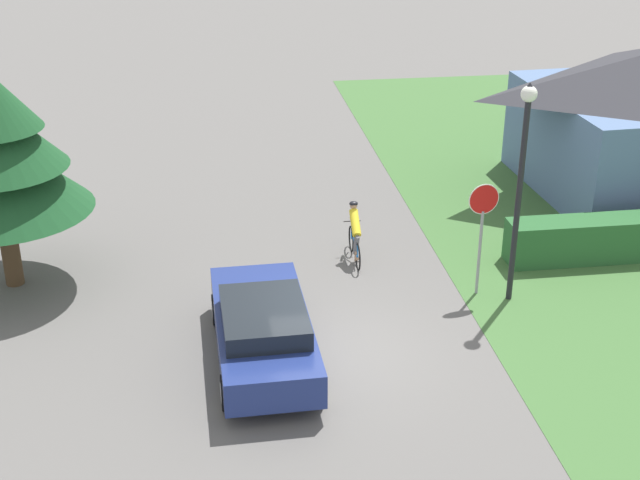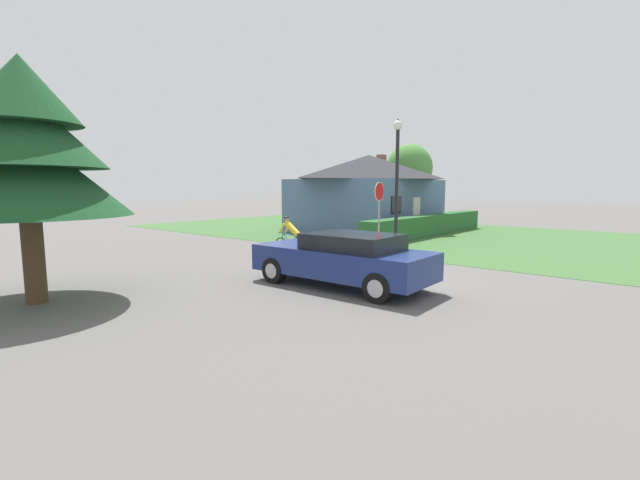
# 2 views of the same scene
# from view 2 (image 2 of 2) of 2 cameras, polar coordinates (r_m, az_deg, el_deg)

# --- Properties ---
(ground_plane) EXTENTS (140.00, 140.00, 0.00)m
(ground_plane) POSITION_cam_2_polar(r_m,az_deg,el_deg) (12.36, 7.23, -4.95)
(ground_plane) COLOR #5B5956
(grass_verge_right) EXTENTS (16.00, 36.00, 0.01)m
(grass_verge_right) POSITION_cam_2_polar(r_m,az_deg,el_deg) (24.11, 13.90, 0.72)
(grass_verge_right) COLOR #3D6633
(grass_verge_right) RESTS_ON ground
(cottage_house) EXTENTS (9.96, 7.27, 4.73)m
(cottage_house) POSITION_cam_2_polar(r_m,az_deg,el_deg) (26.51, 6.50, 6.49)
(cottage_house) COLOR slate
(cottage_house) RESTS_ON ground
(hedge_row) EXTENTS (11.88, 0.90, 1.11)m
(hedge_row) POSITION_cam_2_polar(r_m,az_deg,el_deg) (23.49, 14.32, 1.90)
(hedge_row) COLOR #285B2D
(hedge_row) RESTS_ON ground
(sedan_left_lane) EXTENTS (2.02, 4.79, 1.39)m
(sedan_left_lane) POSITION_cam_2_polar(r_m,az_deg,el_deg) (11.05, 3.13, -2.52)
(sedan_left_lane) COLOR navy
(sedan_left_lane) RESTS_ON ground
(cyclist) EXTENTS (0.44, 1.78, 1.51)m
(cyclist) POSITION_cam_2_polar(r_m,az_deg,el_deg) (15.90, -3.80, 0.41)
(cyclist) COLOR black
(cyclist) RESTS_ON ground
(stop_sign) EXTENTS (0.73, 0.09, 2.76)m
(stop_sign) POSITION_cam_2_polar(r_m,az_deg,el_deg) (16.47, 7.88, 4.88)
(stop_sign) COLOR gray
(stop_sign) RESTS_ON ground
(street_lamp) EXTENTS (0.36, 0.36, 5.15)m
(street_lamp) POSITION_cam_2_polar(r_m,az_deg,el_deg) (16.87, 10.25, 9.56)
(street_lamp) COLOR black
(street_lamp) RESTS_ON ground
(conifer_tall_near) EXTENTS (4.18, 4.18, 5.33)m
(conifer_tall_near) POSITION_cam_2_polar(r_m,az_deg,el_deg) (11.25, -34.68, 9.99)
(conifer_tall_near) COLOR #4C3823
(conifer_tall_near) RESTS_ON ground
(deciduous_tree_right) EXTENTS (3.25, 3.25, 5.64)m
(deciduous_tree_right) POSITION_cam_2_polar(r_m,az_deg,el_deg) (31.45, 11.82, 9.32)
(deciduous_tree_right) COLOR #4C3823
(deciduous_tree_right) RESTS_ON ground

